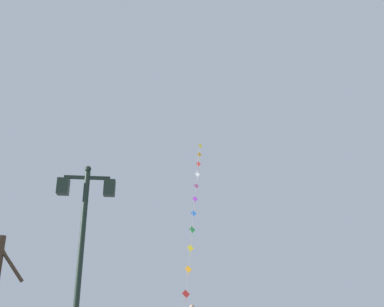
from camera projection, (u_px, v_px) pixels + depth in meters
name	position (u px, v px, depth m)	size (l,w,h in m)	color
twin_lantern_lamp_post	(83.00, 226.00, 10.34)	(1.42, 0.28, 4.97)	#1E2D23
kite_train	(194.00, 207.00, 28.46)	(3.21, 14.85, 15.27)	brown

